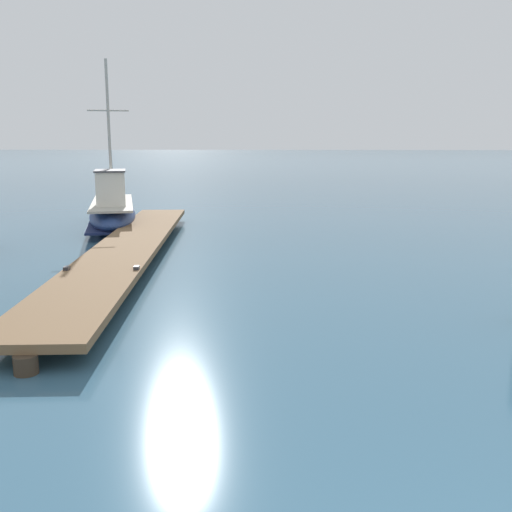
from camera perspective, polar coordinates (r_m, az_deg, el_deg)
The scene contains 2 objects.
floating_dock at distance 17.26m, azimuth -12.33°, elevation 0.85°, with size 3.18×17.17×0.53m.
fishing_boat_1 at distance 23.58m, azimuth -13.78°, elevation 4.31°, with size 3.51×7.19×6.41m.
Camera 1 is at (-2.18, -2.27, 3.40)m, focal length 41.16 mm.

